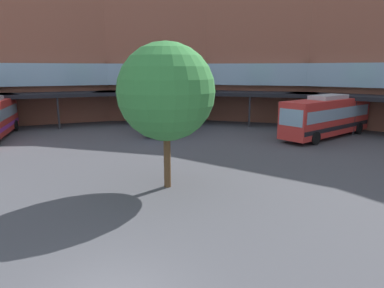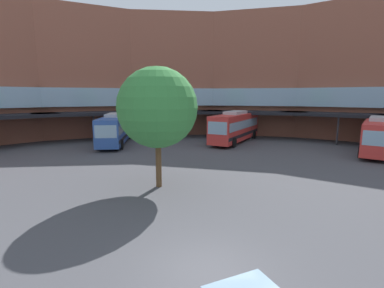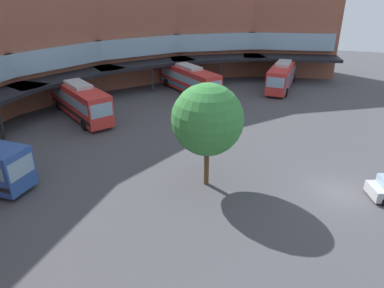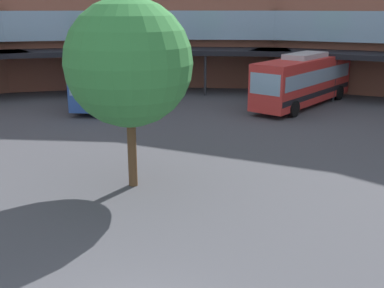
% 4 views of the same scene
% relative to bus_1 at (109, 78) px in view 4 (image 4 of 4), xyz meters
% --- Properties ---
extents(bus_1, '(2.83, 11.40, 3.64)m').
position_rel_bus_1_xyz_m(bus_1, '(0.00, 0.00, 0.00)').
color(bus_1, '#2D519E').
rests_on(bus_1, ground).
extents(bus_5, '(8.33, 10.70, 3.83)m').
position_rel_bus_1_xyz_m(bus_5, '(14.55, -0.08, 0.10)').
color(bus_5, red).
rests_on(bus_5, ground).
extents(plaza_tree, '(4.95, 4.95, 7.48)m').
position_rel_bus_1_xyz_m(plaza_tree, '(5.39, -16.97, 3.15)').
color(plaza_tree, brown).
rests_on(plaza_tree, ground).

